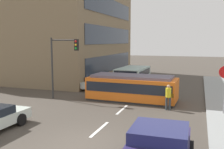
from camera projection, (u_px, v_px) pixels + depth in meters
name	position (u px, v px, depth m)	size (l,w,h in m)	color
ground_plane	(136.00, 97.00, 20.56)	(120.00, 120.00, 0.00)	#463F37
lane_stripe_1	(100.00, 129.00, 13.05)	(0.16, 2.40, 0.01)	silver
lane_stripe_2	(122.00, 110.00, 16.80)	(0.16, 2.40, 0.01)	silver
lane_stripe_3	(148.00, 87.00, 25.04)	(0.16, 2.40, 0.01)	silver
lane_stripe_4	(158.00, 79.00, 30.67)	(0.16, 2.40, 0.01)	silver
corner_building	(51.00, 26.00, 32.61)	(16.44, 17.53, 12.80)	#806C4F
streetcar_tram	(132.00, 87.00, 19.31)	(6.73, 2.79, 1.95)	orange
city_bus	(133.00, 75.00, 26.48)	(2.70, 5.26, 1.76)	#A5C1B9
pedestrian_crossing	(168.00, 96.00, 16.63)	(0.51, 0.36, 1.67)	#32383D
parked_sedan_mid	(89.00, 81.00, 24.77)	(2.13, 4.43, 1.19)	silver
traffic_light_mast	(62.00, 56.00, 19.47)	(2.35, 0.33, 4.74)	#333333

